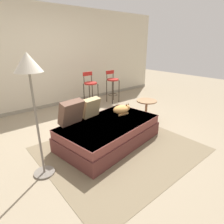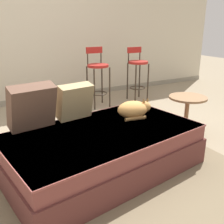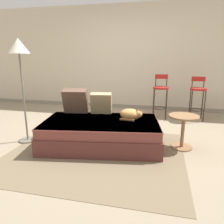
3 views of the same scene
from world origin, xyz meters
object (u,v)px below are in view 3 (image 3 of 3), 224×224
throw_pillow_corner (75,101)px  bar_stool_by_doorway (198,94)px  cat (131,114)px  side_table (183,127)px  couch (101,133)px  throw_pillow_middle (101,103)px  floor_lamp (19,56)px  bar_stool_near_window (161,93)px

throw_pillow_corner → bar_stool_by_doorway: 2.64m
cat → side_table: bearing=2.3°
couch → cat: (0.44, 0.15, 0.28)m
couch → side_table: size_ratio=3.71×
throw_pillow_middle → bar_stool_by_doorway: (1.73, 1.44, -0.02)m
throw_pillow_corner → cat: 1.00m
cat → throw_pillow_corner: bearing=169.7°
throw_pillow_middle → cat: 0.60m
cat → floor_lamp: 1.89m
throw_pillow_middle → side_table: (1.32, -0.21, -0.25)m
throw_pillow_middle → bar_stool_near_window: 1.73m
throw_pillow_corner → bar_stool_near_window: (1.39, 1.50, -0.06)m
cat → floor_lamp: size_ratio=0.22×
throw_pillow_corner → bar_stool_near_window: 2.05m
couch → throw_pillow_middle: size_ratio=5.09×
throw_pillow_middle → floor_lamp: (-1.12, -0.48, 0.77)m
cat → bar_stool_near_window: size_ratio=0.38×
bar_stool_near_window → side_table: bearing=-77.6°
throw_pillow_corner → cat: throw_pillow_corner is taller
throw_pillow_corner → side_table: 1.78m
couch → side_table: (1.21, 0.19, 0.13)m
throw_pillow_middle → bar_stool_by_doorway: 2.25m
couch → floor_lamp: size_ratio=1.17×
bar_stool_by_doorway → couch: bearing=-131.6°
throw_pillow_corner → floor_lamp: size_ratio=0.27×
throw_pillow_corner → side_table: (1.75, -0.15, -0.28)m
bar_stool_by_doorway → floor_lamp: 3.53m
couch → side_table: side_table is taller
throw_pillow_middle → side_table: 1.36m
throw_pillow_corner → cat: bearing=-10.3°
couch → side_table: bearing=8.7°
side_table → bar_stool_by_doorway: bearing=75.9°
throw_pillow_middle → cat: size_ratio=1.03×
bar_stool_by_doorway → side_table: 1.72m
throw_pillow_corner → throw_pillow_middle: 0.44m
bar_stool_by_doorway → floor_lamp: floor_lamp is taller
couch → bar_stool_by_doorway: 2.48m
bar_stool_near_window → bar_stool_by_doorway: (0.78, -0.00, 0.00)m
throw_pillow_corner → cat: size_ratio=1.21×
throw_pillow_middle → bar_stool_by_doorway: bar_stool_by_doorway is taller
floor_lamp → side_table: bearing=6.3°
cat → side_table: 0.79m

